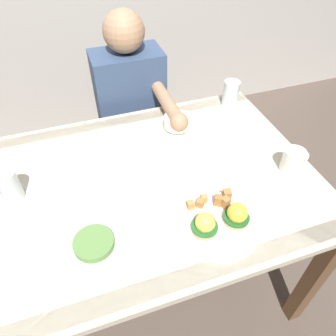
{
  "coord_description": "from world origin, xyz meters",
  "views": [
    {
      "loc": [
        -0.22,
        -0.79,
        1.59
      ],
      "look_at": [
        0.05,
        0.0,
        0.78
      ],
      "focal_mm": 33.92,
      "sensor_mm": 36.0,
      "label": 1
    }
  ],
  "objects_px": {
    "water_glass_far": "(231,95)",
    "diner_person": "(133,110)",
    "fork": "(137,174)",
    "coffee_mug": "(293,160)",
    "side_plate": "(94,245)",
    "fruit_bowl": "(177,122)",
    "eggs_benedict_plate": "(219,221)",
    "water_glass_near": "(10,187)",
    "dining_table": "(155,198)"
  },
  "relations": [
    {
      "from": "fork",
      "to": "water_glass_far",
      "type": "height_order",
      "value": "water_glass_far"
    },
    {
      "from": "eggs_benedict_plate",
      "to": "fruit_bowl",
      "type": "bearing_deg",
      "value": 84.38
    },
    {
      "from": "fruit_bowl",
      "to": "fork",
      "type": "height_order",
      "value": "fruit_bowl"
    },
    {
      "from": "water_glass_far",
      "to": "diner_person",
      "type": "bearing_deg",
      "value": 151.16
    },
    {
      "from": "dining_table",
      "to": "fork",
      "type": "distance_m",
      "value": 0.13
    },
    {
      "from": "eggs_benedict_plate",
      "to": "fruit_bowl",
      "type": "height_order",
      "value": "eggs_benedict_plate"
    },
    {
      "from": "side_plate",
      "to": "dining_table",
      "type": "bearing_deg",
      "value": 40.23
    },
    {
      "from": "fork",
      "to": "water_glass_near",
      "type": "distance_m",
      "value": 0.44
    },
    {
      "from": "coffee_mug",
      "to": "side_plate",
      "type": "xyz_separation_m",
      "value": [
        -0.76,
        -0.1,
        -0.04
      ]
    },
    {
      "from": "fruit_bowl",
      "to": "water_glass_far",
      "type": "height_order",
      "value": "water_glass_far"
    },
    {
      "from": "diner_person",
      "to": "coffee_mug",
      "type": "bearing_deg",
      "value": -58.76
    },
    {
      "from": "water_glass_near",
      "to": "water_glass_far",
      "type": "bearing_deg",
      "value": 16.28
    },
    {
      "from": "side_plate",
      "to": "diner_person",
      "type": "relative_size",
      "value": 0.18
    },
    {
      "from": "dining_table",
      "to": "eggs_benedict_plate",
      "type": "height_order",
      "value": "eggs_benedict_plate"
    },
    {
      "from": "side_plate",
      "to": "water_glass_far",
      "type": "bearing_deg",
      "value": 37.81
    },
    {
      "from": "water_glass_far",
      "to": "side_plate",
      "type": "distance_m",
      "value": 0.95
    },
    {
      "from": "water_glass_far",
      "to": "diner_person",
      "type": "height_order",
      "value": "diner_person"
    },
    {
      "from": "dining_table",
      "to": "diner_person",
      "type": "xyz_separation_m",
      "value": [
        0.07,
        0.6,
        0.02
      ]
    },
    {
      "from": "coffee_mug",
      "to": "water_glass_far",
      "type": "xyz_separation_m",
      "value": [
        -0.01,
        0.49,
        0.0
      ]
    },
    {
      "from": "fruit_bowl",
      "to": "side_plate",
      "type": "height_order",
      "value": "fruit_bowl"
    },
    {
      "from": "water_glass_near",
      "to": "dining_table",
      "type": "bearing_deg",
      "value": -8.94
    },
    {
      "from": "dining_table",
      "to": "eggs_benedict_plate",
      "type": "xyz_separation_m",
      "value": [
        0.14,
        -0.27,
        0.13
      ]
    },
    {
      "from": "fork",
      "to": "water_glass_near",
      "type": "relative_size",
      "value": 1.24
    },
    {
      "from": "eggs_benedict_plate",
      "to": "coffee_mug",
      "type": "distance_m",
      "value": 0.4
    },
    {
      "from": "diner_person",
      "to": "dining_table",
      "type": "bearing_deg",
      "value": -96.21
    },
    {
      "from": "eggs_benedict_plate",
      "to": "side_plate",
      "type": "xyz_separation_m",
      "value": [
        -0.39,
        0.05,
        -0.01
      ]
    },
    {
      "from": "water_glass_far",
      "to": "fork",
      "type": "bearing_deg",
      "value": -149.67
    },
    {
      "from": "water_glass_near",
      "to": "water_glass_far",
      "type": "relative_size",
      "value": 0.96
    },
    {
      "from": "eggs_benedict_plate",
      "to": "side_plate",
      "type": "distance_m",
      "value": 0.4
    },
    {
      "from": "coffee_mug",
      "to": "fruit_bowl",
      "type": "bearing_deg",
      "value": 128.9
    },
    {
      "from": "fruit_bowl",
      "to": "diner_person",
      "type": "relative_size",
      "value": 0.11
    },
    {
      "from": "fork",
      "to": "diner_person",
      "type": "height_order",
      "value": "diner_person"
    },
    {
      "from": "fork",
      "to": "diner_person",
      "type": "relative_size",
      "value": 0.12
    },
    {
      "from": "fork",
      "to": "side_plate",
      "type": "bearing_deg",
      "value": -127.85
    },
    {
      "from": "water_glass_far",
      "to": "diner_person",
      "type": "distance_m",
      "value": 0.51
    },
    {
      "from": "fruit_bowl",
      "to": "dining_table",
      "type": "bearing_deg",
      "value": -124.94
    },
    {
      "from": "coffee_mug",
      "to": "water_glass_near",
      "type": "bearing_deg",
      "value": 168.63
    },
    {
      "from": "fruit_bowl",
      "to": "water_glass_near",
      "type": "relative_size",
      "value": 1.05
    },
    {
      "from": "dining_table",
      "to": "fork",
      "type": "xyz_separation_m",
      "value": [
        -0.05,
        0.04,
        0.11
      ]
    },
    {
      "from": "coffee_mug",
      "to": "water_glass_near",
      "type": "relative_size",
      "value": 0.97
    },
    {
      "from": "coffee_mug",
      "to": "side_plate",
      "type": "distance_m",
      "value": 0.77
    },
    {
      "from": "eggs_benedict_plate",
      "to": "side_plate",
      "type": "relative_size",
      "value": 1.35
    },
    {
      "from": "dining_table",
      "to": "eggs_benedict_plate",
      "type": "bearing_deg",
      "value": -63.21
    },
    {
      "from": "fruit_bowl",
      "to": "water_glass_near",
      "type": "distance_m",
      "value": 0.71
    },
    {
      "from": "diner_person",
      "to": "eggs_benedict_plate",
      "type": "bearing_deg",
      "value": -85.4
    },
    {
      "from": "water_glass_near",
      "to": "fruit_bowl",
      "type": "bearing_deg",
      "value": 15.77
    },
    {
      "from": "coffee_mug",
      "to": "water_glass_far",
      "type": "bearing_deg",
      "value": 91.27
    },
    {
      "from": "coffee_mug",
      "to": "water_glass_far",
      "type": "distance_m",
      "value": 0.49
    },
    {
      "from": "fork",
      "to": "water_glass_far",
      "type": "xyz_separation_m",
      "value": [
        0.55,
        0.32,
        0.05
      ]
    },
    {
      "from": "water_glass_near",
      "to": "diner_person",
      "type": "xyz_separation_m",
      "value": [
        0.56,
        0.52,
        -0.14
      ]
    }
  ]
}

